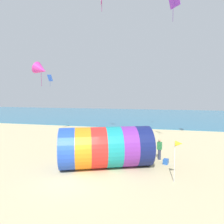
{
  "coord_description": "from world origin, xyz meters",
  "views": [
    {
      "loc": [
        5.15,
        -11.56,
        5.36
      ],
      "look_at": [
        1.37,
        4.34,
        3.91
      ],
      "focal_mm": 32.0,
      "sensor_mm": 36.0,
      "label": 1
    }
  ],
  "objects_px": {
    "giant_inflatable_tube": "(106,147)",
    "kite_handler": "(159,149)",
    "cooler_box": "(166,162)",
    "beach_flag": "(178,145)",
    "kite_blue_diamond": "(50,78)",
    "kite_magenta_delta": "(41,69)"
  },
  "relations": [
    {
      "from": "giant_inflatable_tube",
      "to": "kite_handler",
      "type": "height_order",
      "value": "giant_inflatable_tube"
    },
    {
      "from": "giant_inflatable_tube",
      "to": "cooler_box",
      "type": "bearing_deg",
      "value": 20.96
    },
    {
      "from": "kite_handler",
      "to": "beach_flag",
      "type": "xyz_separation_m",
      "value": [
        1.08,
        -4.18,
        1.43
      ]
    },
    {
      "from": "kite_blue_diamond",
      "to": "beach_flag",
      "type": "distance_m",
      "value": 23.24
    },
    {
      "from": "cooler_box",
      "to": "beach_flag",
      "type": "bearing_deg",
      "value": -79.61
    },
    {
      "from": "giant_inflatable_tube",
      "to": "kite_blue_diamond",
      "type": "xyz_separation_m",
      "value": [
        -12.2,
        13.18,
        6.29
      ]
    },
    {
      "from": "kite_magenta_delta",
      "to": "beach_flag",
      "type": "xyz_separation_m",
      "value": [
        12.25,
        -4.9,
        -5.43
      ]
    },
    {
      "from": "kite_magenta_delta",
      "to": "kite_blue_diamond",
      "type": "height_order",
      "value": "kite_magenta_delta"
    },
    {
      "from": "kite_magenta_delta",
      "to": "kite_blue_diamond",
      "type": "relative_size",
      "value": 1.38
    },
    {
      "from": "cooler_box",
      "to": "kite_handler",
      "type": "bearing_deg",
      "value": 116.76
    },
    {
      "from": "giant_inflatable_tube",
      "to": "beach_flag",
      "type": "distance_m",
      "value": 5.22
    },
    {
      "from": "kite_handler",
      "to": "kite_blue_diamond",
      "type": "height_order",
      "value": "kite_blue_diamond"
    },
    {
      "from": "giant_inflatable_tube",
      "to": "kite_magenta_delta",
      "type": "xyz_separation_m",
      "value": [
        -7.33,
        3.35,
        6.25
      ]
    },
    {
      "from": "giant_inflatable_tube",
      "to": "cooler_box",
      "type": "relative_size",
      "value": 13.96
    },
    {
      "from": "kite_handler",
      "to": "cooler_box",
      "type": "bearing_deg",
      "value": -63.24
    },
    {
      "from": "kite_blue_diamond",
      "to": "kite_magenta_delta",
      "type": "bearing_deg",
      "value": -63.64
    },
    {
      "from": "beach_flag",
      "to": "kite_magenta_delta",
      "type": "bearing_deg",
      "value": 158.2
    },
    {
      "from": "kite_magenta_delta",
      "to": "kite_blue_diamond",
      "type": "bearing_deg",
      "value": 116.36
    },
    {
      "from": "kite_handler",
      "to": "kite_magenta_delta",
      "type": "height_order",
      "value": "kite_magenta_delta"
    },
    {
      "from": "kite_blue_diamond",
      "to": "beach_flag",
      "type": "xyz_separation_m",
      "value": [
        17.12,
        -14.74,
        -5.47
      ]
    },
    {
      "from": "giant_inflatable_tube",
      "to": "kite_magenta_delta",
      "type": "distance_m",
      "value": 10.19
    },
    {
      "from": "giant_inflatable_tube",
      "to": "kite_magenta_delta",
      "type": "relative_size",
      "value": 3.09
    }
  ]
}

